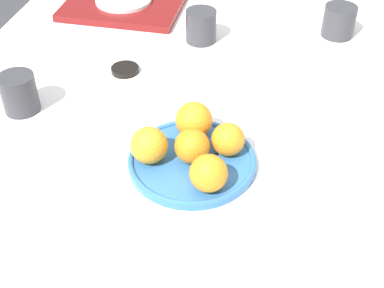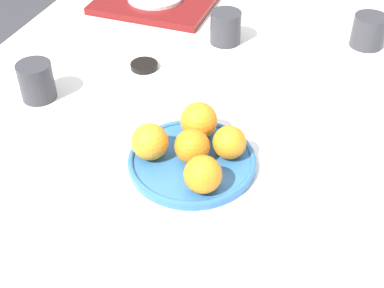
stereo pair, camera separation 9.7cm
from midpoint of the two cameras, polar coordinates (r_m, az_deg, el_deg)
The scene contains 14 objects.
ground_plane at distance 1.76m, azimuth 3.05°, elevation -12.76°, with size 12.00×12.00×0.00m, color #38383D.
table at distance 1.49m, azimuth 3.53°, elevation -4.22°, with size 1.35×1.10×0.73m.
fruit_platter at distance 0.99m, azimuth -2.78°, elevation -1.92°, with size 0.24×0.24×0.02m.
orange_0 at distance 0.97m, azimuth -2.84°, elevation -0.35°, with size 0.07×0.07×0.07m.
orange_1 at distance 0.98m, azimuth 1.08°, elevation 0.38°, with size 0.06×0.06×0.06m.
orange_2 at distance 0.98m, azimuth -7.44°, elevation -0.25°, with size 0.07×0.07×0.07m.
orange_3 at distance 1.02m, azimuth -2.50°, elevation 2.44°, with size 0.07×0.07×0.07m.
orange_4 at distance 0.91m, azimuth -1.25°, elevation -3.27°, with size 0.07×0.07×0.07m.
serving_tray at distance 1.56m, azimuth -9.07°, elevation 14.42°, with size 0.32×0.25×0.02m.
side_plate at distance 1.56m, azimuth -9.13°, elevation 14.91°, with size 0.16×0.16×0.01m.
cup_0 at distance 1.18m, azimuth -20.22°, elevation 5.03°, with size 0.07×0.07×0.08m.
cup_2 at distance 1.43m, azimuth 13.53°, elevation 12.57°, with size 0.08×0.08×0.08m.
cup_3 at distance 1.37m, azimuth -1.11°, elevation 12.41°, with size 0.08×0.08×0.08m.
soy_dish at distance 1.27m, azimuth -9.35°, elevation 7.77°, with size 0.06×0.06×0.01m.
Camera 1 is at (0.09, -1.08, 1.40)m, focal length 50.00 mm.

